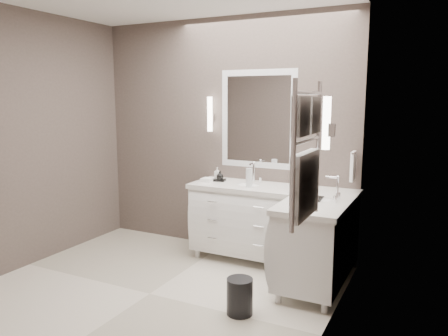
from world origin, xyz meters
The scene contains 19 objects.
floor centered at (0.00, 0.00, -0.01)m, with size 3.20×3.00×0.01m, color silver.
wall_back centered at (0.00, 1.50, 1.35)m, with size 3.20×0.01×2.70m, color #4E433E.
wall_left centered at (-1.60, 0.00, 1.35)m, with size 0.01×3.00×2.70m, color #4E433E.
wall_right centered at (1.60, 0.00, 1.35)m, with size 0.01×3.00×2.70m, color #4E433E.
vanity_back centered at (0.45, 1.23, 0.49)m, with size 1.24×0.59×0.97m.
vanity_right centered at (1.33, 0.90, 0.49)m, with size 0.59×1.24×0.97m.
mirror_back centered at (0.45, 1.49, 1.55)m, with size 0.90×0.02×1.10m.
mirror_right centered at (1.59, 0.80, 1.55)m, with size 0.02×0.90×1.10m.
sconce_back centered at (-0.13, 1.43, 1.59)m, with size 0.06×0.06×0.40m.
sconce_right centered at (1.53, 0.22, 1.59)m, with size 0.06×0.06×0.40m.
towel_bar_corner centered at (1.54, 1.36, 1.12)m, with size 0.03×0.22×0.30m.
towel_ladder centered at (1.55, -0.40, 1.39)m, with size 0.06×0.58×0.90m.
waste_bin centered at (0.90, 0.03, 0.15)m, with size 0.22×0.22×0.31m, color black.
amenity_tray_back centered at (0.07, 1.27, 0.86)m, with size 0.15×0.11×0.02m, color black.
amenity_tray_right centered at (1.30, 0.84, 0.86)m, with size 0.13×0.17×0.03m, color black.
water_bottle centered at (0.52, 1.10, 0.95)m, with size 0.07×0.07×0.20m, color silver.
soap_bottle_a centered at (0.04, 1.29, 0.94)m, with size 0.06×0.06×0.13m, color white.
soap_bottle_b centered at (0.10, 1.24, 0.92)m, with size 0.08×0.08×0.10m, color black.
soap_bottle_c centered at (1.30, 0.84, 0.96)m, with size 0.07×0.07×0.18m, color white.
Camera 1 is at (2.31, -3.08, 1.79)m, focal length 35.00 mm.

